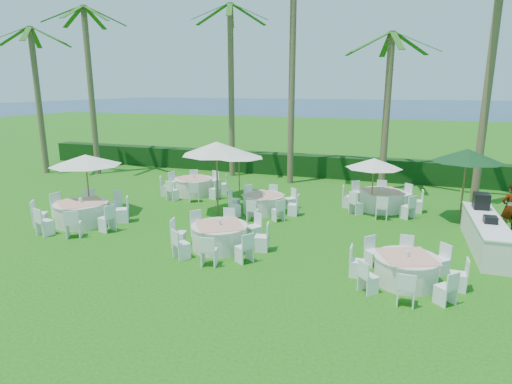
{
  "coord_description": "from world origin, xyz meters",
  "views": [
    {
      "loc": [
        5.61,
        -11.82,
        4.97
      ],
      "look_at": [
        0.7,
        2.28,
        1.3
      ],
      "focal_mm": 30.0,
      "sensor_mm": 36.0,
      "label": 1
    }
  ],
  "objects_px": {
    "umbrella_a": "(86,160)",
    "staff_person": "(510,208)",
    "banquet_table_a": "(82,213)",
    "umbrella_c": "(239,154)",
    "banquet_table_b": "(220,236)",
    "umbrella_d": "(374,163)",
    "umbrella_green": "(467,155)",
    "banquet_table_e": "(263,203)",
    "banquet_table_c": "(406,269)",
    "umbrella_b": "(217,148)",
    "banquet_table_f": "(381,200)",
    "buffet_table": "(485,232)",
    "banquet_table_d": "(194,186)"
  },
  "relations": [
    {
      "from": "umbrella_a",
      "to": "staff_person",
      "type": "relative_size",
      "value": 1.58
    },
    {
      "from": "banquet_table_a",
      "to": "umbrella_c",
      "type": "height_order",
      "value": "umbrella_c"
    },
    {
      "from": "banquet_table_b",
      "to": "staff_person",
      "type": "relative_size",
      "value": 1.82
    },
    {
      "from": "umbrella_d",
      "to": "umbrella_green",
      "type": "height_order",
      "value": "umbrella_green"
    },
    {
      "from": "banquet_table_e",
      "to": "banquet_table_c",
      "type": "bearing_deg",
      "value": -41.65
    },
    {
      "from": "banquet_table_a",
      "to": "umbrella_b",
      "type": "relative_size",
      "value": 1.15
    },
    {
      "from": "banquet_table_f",
      "to": "buffet_table",
      "type": "bearing_deg",
      "value": -46.23
    },
    {
      "from": "umbrella_b",
      "to": "banquet_table_e",
      "type": "bearing_deg",
      "value": 29.07
    },
    {
      "from": "umbrella_d",
      "to": "buffet_table",
      "type": "relative_size",
      "value": 0.53
    },
    {
      "from": "banquet_table_b",
      "to": "banquet_table_f",
      "type": "height_order",
      "value": "banquet_table_f"
    },
    {
      "from": "staff_person",
      "to": "umbrella_c",
      "type": "bearing_deg",
      "value": -32.24
    },
    {
      "from": "banquet_table_e",
      "to": "banquet_table_a",
      "type": "bearing_deg",
      "value": -147.8
    },
    {
      "from": "banquet_table_c",
      "to": "buffet_table",
      "type": "height_order",
      "value": "buffet_table"
    },
    {
      "from": "banquet_table_b",
      "to": "umbrella_b",
      "type": "xyz_separation_m",
      "value": [
        -1.58,
        3.38,
        2.26
      ]
    },
    {
      "from": "buffet_table",
      "to": "umbrella_c",
      "type": "bearing_deg",
      "value": 159.69
    },
    {
      "from": "umbrella_green",
      "to": "banquet_table_e",
      "type": "bearing_deg",
      "value": -170.27
    },
    {
      "from": "umbrella_b",
      "to": "umbrella_c",
      "type": "height_order",
      "value": "umbrella_b"
    },
    {
      "from": "banquet_table_e",
      "to": "buffet_table",
      "type": "height_order",
      "value": "buffet_table"
    },
    {
      "from": "banquet_table_c",
      "to": "umbrella_d",
      "type": "bearing_deg",
      "value": 102.39
    },
    {
      "from": "banquet_table_c",
      "to": "banquet_table_e",
      "type": "bearing_deg",
      "value": 138.35
    },
    {
      "from": "banquet_table_f",
      "to": "umbrella_c",
      "type": "bearing_deg",
      "value": 179.0
    },
    {
      "from": "buffet_table",
      "to": "umbrella_d",
      "type": "bearing_deg",
      "value": 142.78
    },
    {
      "from": "umbrella_a",
      "to": "umbrella_d",
      "type": "distance_m",
      "value": 11.29
    },
    {
      "from": "banquet_table_e",
      "to": "umbrella_a",
      "type": "height_order",
      "value": "umbrella_a"
    },
    {
      "from": "umbrella_a",
      "to": "banquet_table_a",
      "type": "bearing_deg",
      "value": -63.11
    },
    {
      "from": "umbrella_d",
      "to": "staff_person",
      "type": "xyz_separation_m",
      "value": [
        4.74,
        -0.65,
        -1.2
      ]
    },
    {
      "from": "umbrella_a",
      "to": "umbrella_c",
      "type": "distance_m",
      "value": 6.55
    },
    {
      "from": "banquet_table_a",
      "to": "umbrella_d",
      "type": "bearing_deg",
      "value": 26.44
    },
    {
      "from": "banquet_table_c",
      "to": "banquet_table_d",
      "type": "bearing_deg",
      "value": 145.12
    },
    {
      "from": "banquet_table_a",
      "to": "banquet_table_f",
      "type": "bearing_deg",
      "value": 28.61
    },
    {
      "from": "banquet_table_d",
      "to": "banquet_table_c",
      "type": "bearing_deg",
      "value": -34.88
    },
    {
      "from": "banquet_table_d",
      "to": "banquet_table_e",
      "type": "height_order",
      "value": "banquet_table_d"
    },
    {
      "from": "umbrella_b",
      "to": "buffet_table",
      "type": "height_order",
      "value": "umbrella_b"
    },
    {
      "from": "umbrella_b",
      "to": "umbrella_green",
      "type": "distance_m",
      "value": 9.32
    },
    {
      "from": "banquet_table_e",
      "to": "umbrella_green",
      "type": "bearing_deg",
      "value": 9.73
    },
    {
      "from": "banquet_table_d",
      "to": "buffet_table",
      "type": "bearing_deg",
      "value": -15.31
    },
    {
      "from": "banquet_table_f",
      "to": "umbrella_d",
      "type": "height_order",
      "value": "umbrella_d"
    },
    {
      "from": "banquet_table_c",
      "to": "buffet_table",
      "type": "relative_size",
      "value": 0.68
    },
    {
      "from": "banquet_table_b",
      "to": "umbrella_d",
      "type": "bearing_deg",
      "value": 52.95
    },
    {
      "from": "banquet_table_e",
      "to": "banquet_table_f",
      "type": "relative_size",
      "value": 0.91
    },
    {
      "from": "umbrella_d",
      "to": "umbrella_green",
      "type": "xyz_separation_m",
      "value": [
        3.28,
        -0.02,
        0.48
      ]
    },
    {
      "from": "umbrella_green",
      "to": "umbrella_a",
      "type": "bearing_deg",
      "value": -164.37
    },
    {
      "from": "banquet_table_a",
      "to": "banquet_table_f",
      "type": "relative_size",
      "value": 1.04
    },
    {
      "from": "umbrella_a",
      "to": "umbrella_d",
      "type": "bearing_deg",
      "value": 20.21
    },
    {
      "from": "umbrella_c",
      "to": "buffet_table",
      "type": "distance_m",
      "value": 10.47
    },
    {
      "from": "banquet_table_f",
      "to": "staff_person",
      "type": "bearing_deg",
      "value": -16.88
    },
    {
      "from": "banquet_table_b",
      "to": "banquet_table_f",
      "type": "relative_size",
      "value": 0.97
    },
    {
      "from": "staff_person",
      "to": "umbrella_d",
      "type": "bearing_deg",
      "value": -32.45
    },
    {
      "from": "banquet_table_c",
      "to": "umbrella_b",
      "type": "height_order",
      "value": "umbrella_b"
    },
    {
      "from": "umbrella_b",
      "to": "umbrella_green",
      "type": "height_order",
      "value": "umbrella_b"
    }
  ]
}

